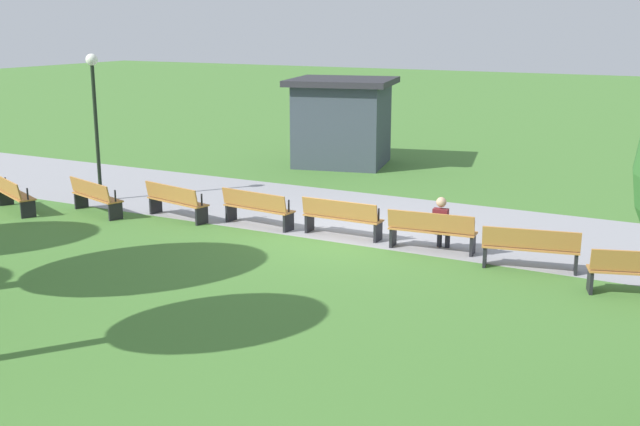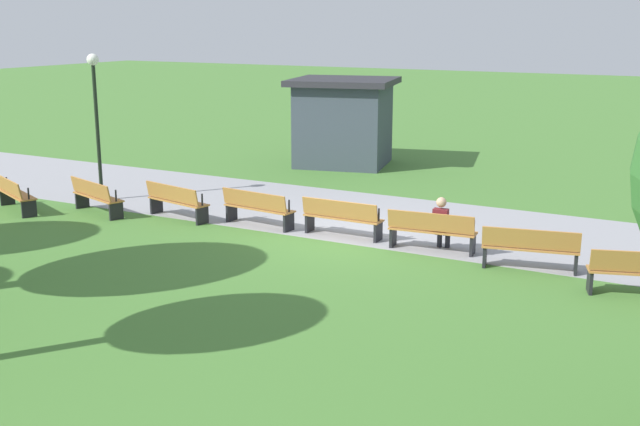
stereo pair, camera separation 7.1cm
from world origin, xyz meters
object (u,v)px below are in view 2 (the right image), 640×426
bench_1 (14,193)px  lamp_post (95,99)px  person_seated (441,222)px  bench_7 (530,248)px  bench_2 (96,196)px  bench_3 (176,200)px  kiosk (344,121)px  bench_6 (432,230)px  bench_5 (342,217)px  bench_4 (257,207)px

bench_1 → lamp_post: size_ratio=0.48×
bench_1 → person_seated: person_seated is taller
bench_7 → person_seated: bearing=154.4°
bench_2 → bench_3: 2.22m
bench_1 → bench_2: size_ratio=0.99×
lamp_post → kiosk: bearing=67.4°
bench_6 → bench_2: bearing=180.0°
bench_1 → bench_3: (4.23, 1.34, 0.00)m
bench_1 → bench_5: size_ratio=1.02×
person_seated → lamp_post: lamp_post is taller
bench_1 → kiosk: (4.46, 10.22, 1.03)m
lamp_post → bench_7: bearing=-3.4°
bench_7 → bench_1: bearing=174.1°
bench_7 → bench_3: bearing=168.2°
bench_1 → bench_4: 6.65m
bench_4 → person_seated: person_seated is taller
bench_1 → bench_3: 4.44m
bench_1 → bench_7: size_ratio=0.99×
bench_5 → person_seated: size_ratio=1.57×
bench_3 → bench_4: 2.22m
kiosk → bench_2: bearing=-117.3°
bench_3 → lamp_post: 3.98m
bench_5 → bench_6: bearing=-2.9°
kiosk → bench_4: bearing=-90.2°
bench_7 → bench_4: bearing=165.2°
bench_3 → bench_6: same height
bench_2 → bench_5: size_ratio=1.03×
bench_3 → bench_5: size_ratio=1.03×
bench_2 → lamp_post: bearing=146.4°
bench_2 → lamp_post: size_ratio=0.48×
bench_1 → lamp_post: bearing=86.2°
bench_2 → bench_4: 4.44m
bench_7 → kiosk: size_ratio=0.48×
bench_6 → bench_7: 2.22m
bench_4 → lamp_post: lamp_post is taller
bench_4 → person_seated: (4.60, 0.16, 0.16)m
bench_2 → bench_3: same height
bench_2 → bench_7: 11.00m
lamp_post → kiosk: 8.93m
bench_7 → person_seated: size_ratio=1.62×
bench_1 → bench_6: (10.87, 1.68, 0.00)m
bench_1 → bench_2: same height
bench_7 → bench_5: bearing=162.3°
bench_5 → lamp_post: 7.93m
bench_3 → bench_7: bearing=11.8°
lamp_post → kiosk: size_ratio=0.99×
bench_3 → kiosk: kiosk is taller
bench_2 → bench_5: bearing=26.5°
bench_1 → lamp_post: lamp_post is taller
bench_5 → bench_7: 4.44m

